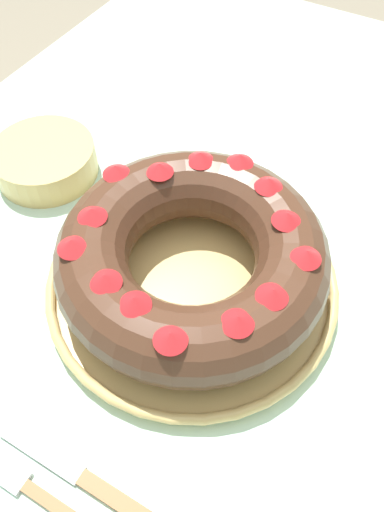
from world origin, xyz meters
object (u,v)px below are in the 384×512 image
at_px(serving_dish, 192,282).
at_px(fork, 47,501).
at_px(side_bowl, 45,160).
at_px(bundt_cake, 192,255).
at_px(cake_knife, 84,478).

bearing_deg(serving_dish, fork, -179.91).
relative_size(fork, side_bowl, 1.33).
xyz_separation_m(bundt_cake, side_bowl, (0.07, 0.29, -0.04)).
distance_m(bundt_cake, cake_knife, 0.26).
bearing_deg(bundt_cake, serving_dish, -68.13).
height_order(bundt_cake, cake_knife, bundt_cake).
height_order(bundt_cake, side_bowl, bundt_cake).
distance_m(fork, cake_knife, 0.04).
xyz_separation_m(fork, cake_knife, (0.03, -0.02, 0.00)).
height_order(bundt_cake, fork, bundt_cake).
distance_m(serving_dish, cake_knife, 0.25).
bearing_deg(bundt_cake, fork, -179.90).
distance_m(bundt_cake, side_bowl, 0.30).
height_order(serving_dish, cake_knife, serving_dish).
height_order(cake_knife, side_bowl, side_bowl).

